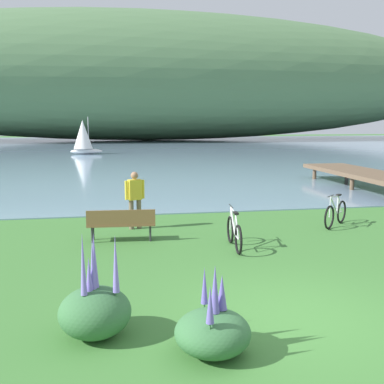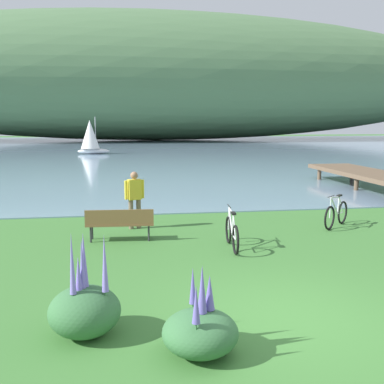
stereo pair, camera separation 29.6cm
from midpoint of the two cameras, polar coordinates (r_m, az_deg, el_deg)
ground_plane at (r=7.81m, az=12.97°, el=-15.35°), size 200.00×200.00×0.00m
bay_water at (r=55.44m, az=-5.93°, el=5.53°), size 180.00×80.00×0.04m
distant_hillside at (r=78.56m, az=-4.44°, el=14.15°), size 117.31×28.00×20.89m
park_bench_near_camera at (r=12.27m, az=-8.36°, el=-3.73°), size 1.83×0.59×0.88m
bicycle_leaning_near_bench at (r=14.52m, az=18.19°, el=-2.62°), size 1.34×1.25×1.01m
bicycle_beside_path at (r=11.52m, az=5.76°, el=-5.13°), size 0.18×1.77×1.01m
person_at_shoreline at (r=13.57m, az=-6.60°, el=-0.53°), size 0.59×0.32×1.71m
echium_bush_beside_closest at (r=7.12m, az=-12.11°, el=-14.17°), size 1.07×1.07×1.63m
echium_bush_mid_cluster at (r=6.51m, az=2.40°, el=-17.00°), size 1.06×1.06×1.27m
sailboat_nearest_to_shore at (r=45.41m, az=-12.43°, el=6.80°), size 3.05×1.81×3.58m
pier_dock at (r=22.70m, az=22.44°, el=1.88°), size 2.40×10.00×0.80m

